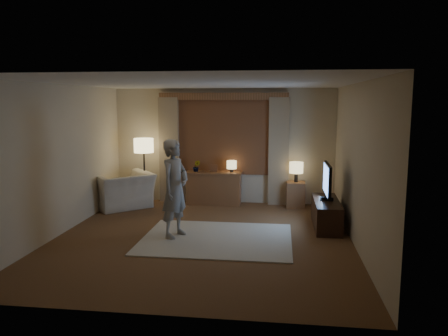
% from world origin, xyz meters
% --- Properties ---
extents(room, '(5.04, 5.54, 2.64)m').
position_xyz_m(room, '(0.00, 0.50, 1.33)').
color(room, brown).
rests_on(room, ground).
extents(rug, '(2.50, 2.00, 0.02)m').
position_xyz_m(rug, '(0.25, -0.04, 0.01)').
color(rug, beige).
rests_on(rug, floor).
extents(sideboard, '(1.20, 0.40, 0.70)m').
position_xyz_m(sideboard, '(-0.19, 2.50, 0.35)').
color(sideboard, brown).
rests_on(sideboard, floor).
extents(picture_frame, '(0.16, 0.02, 0.20)m').
position_xyz_m(picture_frame, '(-0.19, 2.50, 0.80)').
color(picture_frame, brown).
rests_on(picture_frame, sideboard).
extents(plant, '(0.17, 0.13, 0.30)m').
position_xyz_m(plant, '(-0.59, 2.50, 0.85)').
color(plant, '#999999').
rests_on(plant, sideboard).
extents(table_lamp_sideboard, '(0.22, 0.22, 0.30)m').
position_xyz_m(table_lamp_sideboard, '(0.21, 2.50, 0.90)').
color(table_lamp_sideboard, black).
rests_on(table_lamp_sideboard, sideboard).
extents(floor_lamp, '(0.44, 0.44, 1.49)m').
position_xyz_m(floor_lamp, '(-1.74, 2.30, 1.25)').
color(floor_lamp, black).
rests_on(floor_lamp, floor).
extents(armchair, '(1.56, 1.55, 0.77)m').
position_xyz_m(armchair, '(-2.11, 1.91, 0.38)').
color(armchair, beige).
rests_on(armchair, floor).
extents(side_table, '(0.40, 0.40, 0.56)m').
position_xyz_m(side_table, '(1.64, 2.45, 0.28)').
color(side_table, brown).
rests_on(side_table, floor).
extents(table_lamp_side, '(0.30, 0.30, 0.44)m').
position_xyz_m(table_lamp_side, '(1.64, 2.45, 0.87)').
color(table_lamp_side, black).
rests_on(table_lamp_side, side_table).
extents(tv_stand, '(0.45, 1.40, 0.50)m').
position_xyz_m(tv_stand, '(2.15, 0.96, 0.25)').
color(tv_stand, black).
rests_on(tv_stand, floor).
extents(tv, '(0.23, 0.94, 0.68)m').
position_xyz_m(tv, '(2.15, 0.96, 0.88)').
color(tv, black).
rests_on(tv, tv_stand).
extents(person, '(0.60, 0.71, 1.66)m').
position_xyz_m(person, '(-0.47, -0.01, 0.85)').
color(person, '#9A958E').
rests_on(person, rug).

